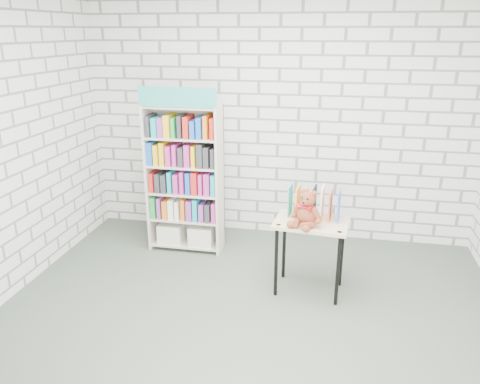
# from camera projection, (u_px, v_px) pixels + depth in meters

# --- Properties ---
(ground) EXTENTS (4.50, 4.50, 0.00)m
(ground) POSITION_uv_depth(u_px,v_px,m) (246.00, 324.00, 4.00)
(ground) COLOR #434E42
(ground) RESTS_ON ground
(room_shell) EXTENTS (4.52, 4.02, 2.81)m
(room_shell) POSITION_uv_depth(u_px,v_px,m) (247.00, 116.00, 3.41)
(room_shell) COLOR silver
(room_shell) RESTS_ON ground
(bookshelf) EXTENTS (0.82, 0.32, 1.84)m
(bookshelf) POSITION_uv_depth(u_px,v_px,m) (185.00, 178.00, 5.15)
(bookshelf) COLOR beige
(bookshelf) RESTS_ON ground
(display_table) EXTENTS (0.71, 0.53, 0.72)m
(display_table) POSITION_uv_depth(u_px,v_px,m) (311.00, 231.00, 4.33)
(display_table) COLOR tan
(display_table) RESTS_ON ground
(table_books) EXTENTS (0.48, 0.25, 0.28)m
(table_books) POSITION_uv_depth(u_px,v_px,m) (314.00, 203.00, 4.35)
(table_books) COLOR #2BA2BA
(table_books) RESTS_ON display_table
(teddy_bear) EXTENTS (0.31, 0.30, 0.33)m
(teddy_bear) POSITION_uv_depth(u_px,v_px,m) (307.00, 211.00, 4.17)
(teddy_bear) COLOR brown
(teddy_bear) RESTS_ON display_table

